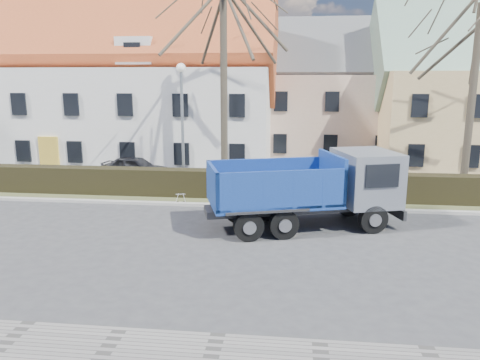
# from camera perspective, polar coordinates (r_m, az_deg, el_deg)

# --- Properties ---
(ground) EXTENTS (120.00, 120.00, 0.00)m
(ground) POSITION_cam_1_polar(r_m,az_deg,el_deg) (16.36, 0.71, -7.73)
(ground) COLOR #39393B
(curb_far) EXTENTS (80.00, 0.30, 0.12)m
(curb_far) POSITION_cam_1_polar(r_m,az_deg,el_deg) (20.71, 2.01, -3.22)
(curb_far) COLOR #A7A39D
(curb_far) RESTS_ON ground
(grass_strip) EXTENTS (80.00, 3.00, 0.10)m
(grass_strip) POSITION_cam_1_polar(r_m,az_deg,el_deg) (22.25, 2.34, -2.15)
(grass_strip) COLOR #484F2C
(grass_strip) RESTS_ON ground
(hedge) EXTENTS (60.00, 0.90, 1.30)m
(hedge) POSITION_cam_1_polar(r_m,az_deg,el_deg) (21.92, 2.32, -0.76)
(hedge) COLOR black
(hedge) RESTS_ON ground
(building_white) EXTENTS (26.80, 10.80, 9.50)m
(building_white) POSITION_cam_1_polar(r_m,az_deg,el_deg) (34.52, -18.69, 10.28)
(building_white) COLOR white
(building_white) RESTS_ON ground
(building_pink) EXTENTS (10.80, 8.80, 8.00)m
(building_pink) POSITION_cam_1_polar(r_m,az_deg,el_deg) (35.41, 10.66, 9.53)
(building_pink) COLOR #D2AD94
(building_pink) RESTS_ON ground
(tree_1) EXTENTS (9.20, 9.20, 12.65)m
(tree_1) POSITION_cam_1_polar(r_m,az_deg,el_deg) (24.06, -2.00, 14.03)
(tree_1) COLOR #3C352A
(tree_1) RESTS_ON ground
(tree_2) EXTENTS (8.00, 8.00, 11.00)m
(tree_2) POSITION_cam_1_polar(r_m,az_deg,el_deg) (25.24, 26.61, 10.81)
(tree_2) COLOR #3C352A
(tree_2) RESTS_ON ground
(dump_truck) EXTENTS (7.95, 4.87, 2.98)m
(dump_truck) POSITION_cam_1_polar(r_m,az_deg,el_deg) (17.75, 7.07, -1.18)
(dump_truck) COLOR navy
(dump_truck) RESTS_ON ground
(streetlight) EXTENTS (0.50, 0.50, 6.38)m
(streetlight) POSITION_cam_1_polar(r_m,az_deg,el_deg) (23.06, -7.02, 6.22)
(streetlight) COLOR gray
(streetlight) RESTS_ON ground
(cart_frame) EXTENTS (0.67, 0.46, 0.56)m
(cart_frame) POSITION_cam_1_polar(r_m,az_deg,el_deg) (21.34, -7.71, -2.25)
(cart_frame) COLOR silver
(cart_frame) RESTS_ON ground
(parked_car_a) EXTENTS (4.05, 2.10, 1.32)m
(parked_car_a) POSITION_cam_1_polar(r_m,az_deg,el_deg) (26.98, -12.64, 1.46)
(parked_car_a) COLOR black
(parked_car_a) RESTS_ON ground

